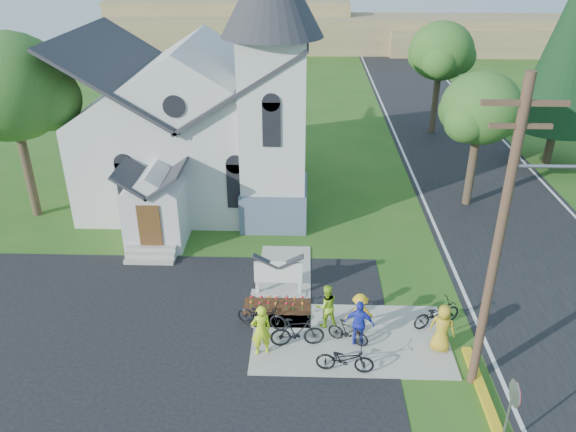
{
  "coord_description": "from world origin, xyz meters",
  "views": [
    {
      "loc": [
        -0.22,
        -15.53,
        13.02
      ],
      "look_at": [
        -0.87,
        5.0,
        2.63
      ],
      "focal_mm": 35.0,
      "sensor_mm": 36.0,
      "label": 1
    }
  ],
  "objects_px": {
    "church_sign": "(278,273)",
    "bike_4": "(437,313)",
    "utility_pole": "(502,235)",
    "cyclist_0": "(261,330)",
    "bike_1": "(297,332)",
    "bike_3": "(348,332)",
    "cyclist_1": "(326,306)",
    "cyclist_2": "(359,323)",
    "stop_sign": "(512,402)",
    "bike_0": "(262,315)",
    "cyclist_4": "(442,328)",
    "cyclist_3": "(360,313)",
    "bike_2": "(345,359)"
  },
  "relations": [
    {
      "from": "stop_sign",
      "to": "cyclist_0",
      "type": "xyz_separation_m",
      "value": [
        -7.05,
        3.82,
        -0.76
      ]
    },
    {
      "from": "stop_sign",
      "to": "cyclist_0",
      "type": "height_order",
      "value": "stop_sign"
    },
    {
      "from": "cyclist_1",
      "to": "cyclist_2",
      "type": "xyz_separation_m",
      "value": [
        1.12,
        -1.05,
        0.04
      ]
    },
    {
      "from": "utility_pole",
      "to": "bike_1",
      "type": "height_order",
      "value": "utility_pole"
    },
    {
      "from": "cyclist_1",
      "to": "bike_1",
      "type": "bearing_deg",
      "value": 32.06
    },
    {
      "from": "cyclist_1",
      "to": "cyclist_2",
      "type": "distance_m",
      "value": 1.53
    },
    {
      "from": "stop_sign",
      "to": "cyclist_4",
      "type": "distance_m",
      "value": 4.36
    },
    {
      "from": "bike_2",
      "to": "bike_4",
      "type": "bearing_deg",
      "value": -48.82
    },
    {
      "from": "church_sign",
      "to": "cyclist_4",
      "type": "bearing_deg",
      "value": -29.06
    },
    {
      "from": "church_sign",
      "to": "cyclist_4",
      "type": "distance_m",
      "value": 6.6
    },
    {
      "from": "cyclist_0",
      "to": "bike_1",
      "type": "height_order",
      "value": "cyclist_0"
    },
    {
      "from": "cyclist_0",
      "to": "cyclist_4",
      "type": "height_order",
      "value": "cyclist_0"
    },
    {
      "from": "cyclist_0",
      "to": "cyclist_4",
      "type": "bearing_deg",
      "value": 163.08
    },
    {
      "from": "utility_pole",
      "to": "stop_sign",
      "type": "xyz_separation_m",
      "value": [
        0.07,
        -2.7,
        -3.62
      ]
    },
    {
      "from": "cyclist_3",
      "to": "cyclist_2",
      "type": "bearing_deg",
      "value": 77.02
    },
    {
      "from": "church_sign",
      "to": "cyclist_1",
      "type": "bearing_deg",
      "value": -47.14
    },
    {
      "from": "bike_0",
      "to": "cyclist_1",
      "type": "xyz_separation_m",
      "value": [
        2.34,
        0.16,
        0.35
      ]
    },
    {
      "from": "bike_0",
      "to": "utility_pole",
      "type": "bearing_deg",
      "value": -92.84
    },
    {
      "from": "utility_pole",
      "to": "cyclist_1",
      "type": "relative_size",
      "value": 5.86
    },
    {
      "from": "utility_pole",
      "to": "bike_0",
      "type": "height_order",
      "value": "utility_pole"
    },
    {
      "from": "cyclist_0",
      "to": "cyclist_3",
      "type": "relative_size",
      "value": 1.23
    },
    {
      "from": "cyclist_0",
      "to": "stop_sign",
      "type": "bearing_deg",
      "value": 131.13
    },
    {
      "from": "cyclist_3",
      "to": "bike_1",
      "type": "bearing_deg",
      "value": 13.86
    },
    {
      "from": "utility_pole",
      "to": "cyclist_0",
      "type": "relative_size",
      "value": 5.15
    },
    {
      "from": "church_sign",
      "to": "cyclist_3",
      "type": "xyz_separation_m",
      "value": [
        3.03,
        -2.3,
        -0.19
      ]
    },
    {
      "from": "church_sign",
      "to": "bike_3",
      "type": "distance_m",
      "value": 3.97
    },
    {
      "from": "stop_sign",
      "to": "bike_4",
      "type": "xyz_separation_m",
      "value": [
        -0.73,
        5.55,
        -1.22
      ]
    },
    {
      "from": "bike_1",
      "to": "bike_2",
      "type": "distance_m",
      "value": 2.01
    },
    {
      "from": "bike_1",
      "to": "bike_3",
      "type": "xyz_separation_m",
      "value": [
        1.78,
        0.2,
        -0.12
      ]
    },
    {
      "from": "utility_pole",
      "to": "cyclist_0",
      "type": "distance_m",
      "value": 8.31
    },
    {
      "from": "bike_3",
      "to": "utility_pole",
      "type": "bearing_deg",
      "value": -88.92
    },
    {
      "from": "cyclist_3",
      "to": "bike_4",
      "type": "bearing_deg",
      "value": -178.43
    },
    {
      "from": "utility_pole",
      "to": "cyclist_2",
      "type": "bearing_deg",
      "value": 155.09
    },
    {
      "from": "cyclist_2",
      "to": "bike_0",
      "type": "bearing_deg",
      "value": -1.62
    },
    {
      "from": "cyclist_2",
      "to": "church_sign",
      "type": "bearing_deg",
      "value": -32.87
    },
    {
      "from": "cyclist_0",
      "to": "bike_3",
      "type": "xyz_separation_m",
      "value": [
        3.01,
        0.63,
        -0.52
      ]
    },
    {
      "from": "cyclist_4",
      "to": "bike_4",
      "type": "height_order",
      "value": "cyclist_4"
    },
    {
      "from": "stop_sign",
      "to": "cyclist_3",
      "type": "distance_m",
      "value": 6.32
    },
    {
      "from": "cyclist_0",
      "to": "bike_3",
      "type": "bearing_deg",
      "value": 171.34
    },
    {
      "from": "stop_sign",
      "to": "cyclist_0",
      "type": "relative_size",
      "value": 1.28
    },
    {
      "from": "church_sign",
      "to": "cyclist_2",
      "type": "height_order",
      "value": "cyclist_2"
    },
    {
      "from": "bike_2",
      "to": "bike_0",
      "type": "bearing_deg",
      "value": 57.11
    },
    {
      "from": "church_sign",
      "to": "bike_2",
      "type": "relative_size",
      "value": 1.15
    },
    {
      "from": "utility_pole",
      "to": "stop_sign",
      "type": "relative_size",
      "value": 4.03
    },
    {
      "from": "cyclist_1",
      "to": "bike_1",
      "type": "height_order",
      "value": "cyclist_1"
    },
    {
      "from": "cyclist_1",
      "to": "bike_1",
      "type": "xyz_separation_m",
      "value": [
        -1.03,
        -1.18,
        -0.28
      ]
    },
    {
      "from": "church_sign",
      "to": "cyclist_0",
      "type": "height_order",
      "value": "cyclist_0"
    },
    {
      "from": "church_sign",
      "to": "bike_4",
      "type": "relative_size",
      "value": 1.14
    },
    {
      "from": "cyclist_0",
      "to": "cyclist_4",
      "type": "xyz_separation_m",
      "value": [
        6.18,
        0.38,
        -0.07
      ]
    },
    {
      "from": "stop_sign",
      "to": "bike_0",
      "type": "xyz_separation_m",
      "value": [
        -7.13,
        5.26,
        -1.23
      ]
    }
  ]
}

